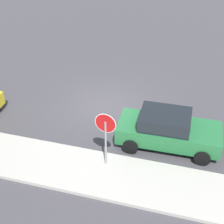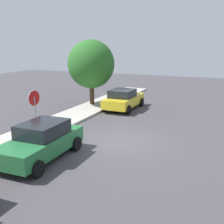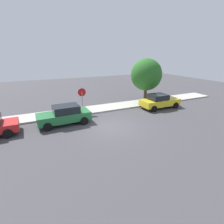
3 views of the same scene
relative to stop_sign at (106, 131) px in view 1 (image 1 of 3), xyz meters
The scene contains 4 objects.
ground_plane 4.61m from the stop_sign, 74.38° to the right, with size 60.00×60.00×0.00m, color #423F44.
sidewalk_curb 2.08m from the stop_sign, 25.18° to the left, with size 32.00×2.34×0.14m, color #B2ADA3.
stop_sign is the anchor object (origin of this frame).
parked_car_green 3.00m from the stop_sign, 136.77° to the right, with size 4.23×2.06×1.56m.
Camera 1 is at (-4.04, 13.55, 9.37)m, focal length 55.00 mm.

